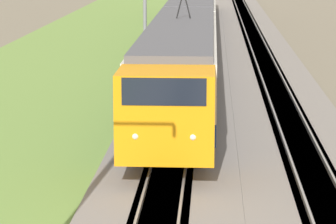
# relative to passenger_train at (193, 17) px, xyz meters

# --- Properties ---
(ballast_main) EXTENTS (240.00, 4.40, 0.30)m
(ballast_main) POSITION_rel_passenger_train_xyz_m (1.26, 0.00, -2.15)
(ballast_main) COLOR gray
(ballast_main) RESTS_ON ground
(ballast_adjacent) EXTENTS (240.00, 4.40, 0.30)m
(ballast_adjacent) POSITION_rel_passenger_train_xyz_m (1.26, -4.40, -2.15)
(ballast_adjacent) COLOR gray
(ballast_adjacent) RESTS_ON ground
(track_main) EXTENTS (240.00, 1.57, 0.45)m
(track_main) POSITION_rel_passenger_train_xyz_m (1.26, 0.00, -2.14)
(track_main) COLOR #4C4238
(track_main) RESTS_ON ground
(track_adjacent) EXTENTS (240.00, 1.57, 0.45)m
(track_adjacent) POSITION_rel_passenger_train_xyz_m (1.26, -4.40, -2.14)
(track_adjacent) COLOR #4C4238
(track_adjacent) RESTS_ON ground
(grass_verge) EXTENTS (240.00, 13.04, 0.12)m
(grass_verge) POSITION_rel_passenger_train_xyz_m (1.26, 6.78, -2.24)
(grass_verge) COLOR olive
(grass_verge) RESTS_ON ground
(passenger_train) EXTENTS (64.08, 2.97, 4.93)m
(passenger_train) POSITION_rel_passenger_train_xyz_m (0.00, 0.00, 0.00)
(passenger_train) COLOR orange
(passenger_train) RESTS_ON ground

